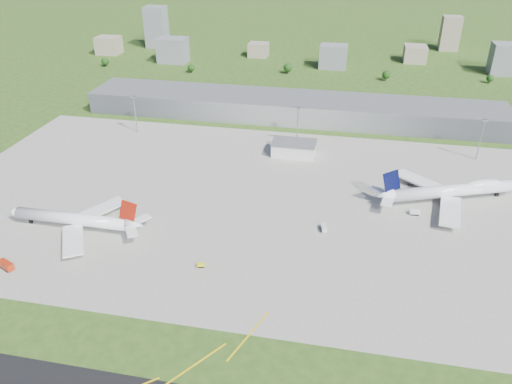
% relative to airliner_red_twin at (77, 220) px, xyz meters
% --- Properties ---
extents(ground, '(1400.00, 1400.00, 0.00)m').
position_rel_airliner_red_twin_xyz_m(ground, '(78.87, 154.00, -5.03)').
color(ground, '#2A4D18').
rests_on(ground, ground).
extents(apron, '(360.00, 190.00, 0.08)m').
position_rel_airliner_red_twin_xyz_m(apron, '(88.87, 44.00, -4.99)').
color(apron, gray).
rests_on(apron, ground).
extents(terminal, '(300.00, 42.00, 15.00)m').
position_rel_airliner_red_twin_xyz_m(terminal, '(78.87, 169.00, 2.47)').
color(terminal, gray).
rests_on(terminal, ground).
extents(ops_building, '(26.00, 16.00, 8.00)m').
position_rel_airliner_red_twin_xyz_m(ops_building, '(88.87, 104.00, -1.03)').
color(ops_building, silver).
rests_on(ops_building, ground).
extents(mast_west, '(3.50, 2.00, 25.90)m').
position_rel_airliner_red_twin_xyz_m(mast_west, '(-21.13, 119.00, 12.68)').
color(mast_west, gray).
rests_on(mast_west, ground).
extents(mast_center, '(3.50, 2.00, 25.90)m').
position_rel_airliner_red_twin_xyz_m(mast_center, '(88.87, 119.00, 12.68)').
color(mast_center, gray).
rests_on(mast_center, ground).
extents(mast_east, '(3.50, 2.00, 25.90)m').
position_rel_airliner_red_twin_xyz_m(mast_east, '(198.87, 119.00, 12.68)').
color(mast_east, gray).
rests_on(mast_east, ground).
extents(airliner_red_twin, '(68.64, 53.68, 18.89)m').
position_rel_airliner_red_twin_xyz_m(airliner_red_twin, '(0.00, 0.00, 0.00)').
color(airliner_red_twin, white).
rests_on(airliner_red_twin, ground).
extents(airliner_blue_quad, '(76.27, 58.15, 20.77)m').
position_rel_airliner_red_twin_xyz_m(airliner_blue_quad, '(176.66, 63.41, 0.74)').
color(airliner_blue_quad, white).
rests_on(airliner_blue_quad, ground).
extents(fire_truck, '(8.18, 5.79, 3.42)m').
position_rel_airliner_red_twin_xyz_m(fire_truck, '(-14.02, -34.14, -3.32)').
color(fire_truck, '#B1280C').
rests_on(fire_truck, ground).
extents(tug_yellow, '(3.59, 2.59, 1.64)m').
position_rel_airliner_red_twin_xyz_m(tug_yellow, '(65.64, -16.66, -4.16)').
color(tug_yellow, yellow).
rests_on(tug_yellow, ground).
extents(van_white_near, '(3.41, 5.58, 2.63)m').
position_rel_airliner_red_twin_xyz_m(van_white_near, '(114.17, 21.65, -3.70)').
color(van_white_near, silver).
rests_on(van_white_near, ground).
extents(van_white_far, '(4.99, 2.56, 2.53)m').
position_rel_airliner_red_twin_xyz_m(van_white_far, '(157.38, 44.92, -3.75)').
color(van_white_far, silver).
rests_on(van_white_far, ground).
extents(bldg_far_w, '(24.00, 20.00, 18.00)m').
position_rel_airliner_red_twin_xyz_m(bldg_far_w, '(-141.13, 324.00, 3.97)').
color(bldg_far_w, gray).
rests_on(bldg_far_w, ground).
extents(bldg_w, '(28.00, 22.00, 24.00)m').
position_rel_airliner_red_twin_xyz_m(bldg_w, '(-61.13, 304.00, 6.97)').
color(bldg_w, slate).
rests_on(bldg_w, ground).
extents(bldg_cw, '(20.00, 18.00, 14.00)m').
position_rel_airliner_red_twin_xyz_m(bldg_cw, '(18.87, 344.00, 1.97)').
color(bldg_cw, gray).
rests_on(bldg_cw, ground).
extents(bldg_c, '(26.00, 20.00, 22.00)m').
position_rel_airliner_red_twin_xyz_m(bldg_c, '(98.87, 314.00, 5.97)').
color(bldg_c, slate).
rests_on(bldg_c, ground).
extents(bldg_ce, '(22.00, 24.00, 16.00)m').
position_rel_airliner_red_twin_xyz_m(bldg_ce, '(178.87, 354.00, 2.97)').
color(bldg_ce, gray).
rests_on(bldg_ce, ground).
extents(bldg_e, '(30.00, 22.00, 28.00)m').
position_rel_airliner_red_twin_xyz_m(bldg_e, '(258.87, 324.00, 8.97)').
color(bldg_e, slate).
rests_on(bldg_e, ground).
extents(bldg_tall_w, '(22.00, 20.00, 44.00)m').
position_rel_airliner_red_twin_xyz_m(bldg_tall_w, '(-101.13, 364.00, 16.97)').
color(bldg_tall_w, slate).
rests_on(bldg_tall_w, ground).
extents(bldg_tall_e, '(20.00, 18.00, 36.00)m').
position_rel_airliner_red_twin_xyz_m(bldg_tall_e, '(218.87, 414.00, 12.97)').
color(bldg_tall_e, gray).
rests_on(bldg_tall_e, ground).
extents(tree_far_w, '(7.20, 7.20, 8.80)m').
position_rel_airliner_red_twin_xyz_m(tree_far_w, '(-121.13, 274.00, 0.15)').
color(tree_far_w, '#382314').
rests_on(tree_far_w, ground).
extents(tree_w, '(6.75, 6.75, 8.25)m').
position_rel_airliner_red_twin_xyz_m(tree_w, '(-31.13, 269.00, -0.17)').
color(tree_w, '#382314').
rests_on(tree_w, ground).
extents(tree_c, '(8.10, 8.10, 9.90)m').
position_rel_airliner_red_twin_xyz_m(tree_c, '(58.87, 284.00, 0.81)').
color(tree_c, '#382314').
rests_on(tree_c, ground).
extents(tree_e, '(7.65, 7.65, 9.35)m').
position_rel_airliner_red_twin_xyz_m(tree_e, '(148.87, 279.00, 0.48)').
color(tree_e, '#382314').
rests_on(tree_e, ground).
extents(tree_far_e, '(6.30, 6.30, 7.70)m').
position_rel_airliner_red_twin_xyz_m(tree_far_e, '(238.87, 289.00, -0.50)').
color(tree_far_e, '#382314').
rests_on(tree_far_e, ground).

